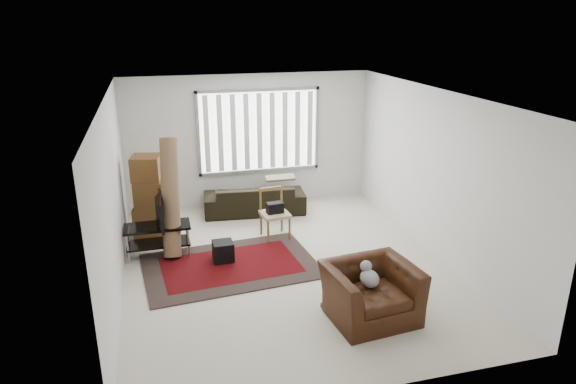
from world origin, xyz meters
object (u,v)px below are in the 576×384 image
object	(u,v)px
tv_stand	(158,234)
sofa	(254,194)
moving_boxes	(150,198)
armchair	(371,289)
side_chair	(275,211)

from	to	relation	value
tv_stand	sofa	distance (m)	2.45
tv_stand	moving_boxes	world-z (taller)	moving_boxes
sofa	armchair	distance (m)	4.20
tv_stand	armchair	size ratio (longest dim) A/B	0.87
tv_stand	side_chair	xyz separation A→B (m)	(2.03, 0.23, 0.10)
side_chair	armchair	world-z (taller)	side_chair
sofa	side_chair	world-z (taller)	side_chair
armchair	moving_boxes	bearing A→B (deg)	121.29
tv_stand	armchair	distance (m)	3.72
sofa	armchair	size ratio (longest dim) A/B	1.63
moving_boxes	side_chair	distance (m)	2.24
tv_stand	moving_boxes	distance (m)	0.99
moving_boxes	side_chair	size ratio (longest dim) A/B	1.65
tv_stand	side_chair	bearing A→B (deg)	6.35
sofa	side_chair	size ratio (longest dim) A/B	2.26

